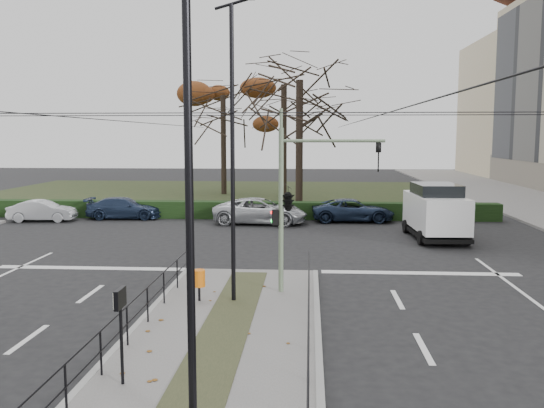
% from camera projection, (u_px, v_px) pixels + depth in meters
% --- Properties ---
extents(ground, '(140.00, 140.00, 0.00)m').
position_uv_depth(ground, '(233.00, 317.00, 15.53)').
color(ground, black).
rests_on(ground, ground).
extents(median_island, '(4.40, 15.00, 0.14)m').
position_uv_depth(median_island, '(218.00, 349.00, 13.04)').
color(median_island, '#605E5C').
rests_on(median_island, ground).
extents(park, '(38.00, 26.00, 0.10)m').
position_uv_depth(park, '(212.00, 194.00, 47.62)').
color(park, '#232F17').
rests_on(park, ground).
extents(hedge, '(38.00, 1.00, 1.00)m').
position_uv_depth(hedge, '(174.00, 209.00, 34.29)').
color(hedge, black).
rests_on(hedge, ground).
extents(median_railing, '(4.14, 13.24, 0.92)m').
position_uv_depth(median_railing, '(217.00, 311.00, 12.83)').
color(median_railing, black).
rests_on(median_railing, median_island).
extents(catenary, '(20.00, 34.00, 6.00)m').
position_uv_depth(catenary, '(239.00, 186.00, 16.73)').
color(catenary, black).
rests_on(catenary, ground).
extents(traffic_light, '(3.37, 1.93, 4.96)m').
position_uv_depth(traffic_light, '(291.00, 198.00, 17.23)').
color(traffic_light, slate).
rests_on(traffic_light, median_island).
extents(litter_bin, '(0.35, 0.35, 0.91)m').
position_uv_depth(litter_bin, '(199.00, 279.00, 16.51)').
color(litter_bin, black).
rests_on(litter_bin, median_island).
extents(info_panel, '(0.11, 0.49, 1.87)m').
position_uv_depth(info_panel, '(120.00, 309.00, 10.86)').
color(info_panel, black).
rests_on(info_panel, median_island).
extents(streetlamp_median_near, '(0.76, 0.16, 9.12)m').
position_uv_depth(streetlamp_median_near, '(190.00, 142.00, 8.68)').
color(streetlamp_median_near, black).
rests_on(streetlamp_median_near, median_island).
extents(streetlamp_median_far, '(0.71, 0.15, 8.50)m').
position_uv_depth(streetlamp_median_far, '(233.00, 150.00, 16.10)').
color(streetlamp_median_far, black).
rests_on(streetlamp_median_far, median_island).
extents(parked_car_second, '(3.80, 1.65, 1.22)m').
position_uv_depth(parked_car_second, '(42.00, 211.00, 32.80)').
color(parked_car_second, '#B1B4B9').
rests_on(parked_car_second, ground).
extents(parked_car_third, '(4.46, 2.05, 1.27)m').
position_uv_depth(parked_car_third, '(124.00, 208.00, 33.86)').
color(parked_car_third, '#1C2942').
rests_on(parked_car_third, ground).
extents(parked_car_fourth, '(5.31, 2.70, 1.44)m').
position_uv_depth(parked_car_fourth, '(260.00, 211.00, 31.92)').
color(parked_car_fourth, '#B1B4B9').
rests_on(parked_car_fourth, ground).
extents(white_van, '(2.46, 5.11, 2.62)m').
position_uv_depth(white_van, '(435.00, 210.00, 27.19)').
color(white_van, white).
rests_on(white_van, ground).
extents(rust_tree, '(9.84, 9.84, 10.56)m').
position_uv_depth(rust_tree, '(223.00, 95.00, 46.55)').
color(rust_tree, black).
rests_on(rust_tree, park).
extents(bare_tree_center, '(7.75, 7.75, 11.36)m').
position_uv_depth(bare_tree_center, '(284.00, 93.00, 42.64)').
color(bare_tree_center, black).
rests_on(bare_tree_center, park).
extents(bare_tree_near, '(6.79, 6.79, 10.79)m').
position_uv_depth(bare_tree_near, '(300.00, 90.00, 34.77)').
color(bare_tree_near, black).
rests_on(bare_tree_near, park).
extents(parked_car_fifth, '(4.74, 2.34, 1.29)m').
position_uv_depth(parked_car_fifth, '(353.00, 210.00, 32.79)').
color(parked_car_fifth, '#1C2942').
rests_on(parked_car_fifth, ground).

